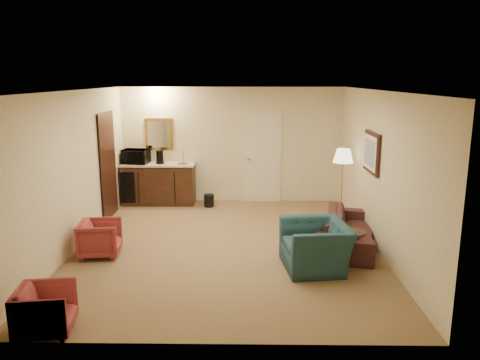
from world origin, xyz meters
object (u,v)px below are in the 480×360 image
object	(u,v)px
sofa	(350,224)
coffee_table	(340,245)
microwave	(136,155)
wetbar_cabinet	(159,184)
rose_chair_near	(100,237)
coffee_maker	(160,157)
rose_chair_far	(45,308)
waste_bin	(209,201)
floor_lamp	(342,185)
teal_armchair	(316,238)

from	to	relation	value
sofa	coffee_table	xyz separation A→B (m)	(-0.28, -0.60, -0.15)
microwave	wetbar_cabinet	bearing A→B (deg)	6.78
rose_chair_near	coffee_maker	xyz separation A→B (m)	(0.41, 3.17, 0.75)
rose_chair_far	waste_bin	bearing A→B (deg)	-23.07
sofa	rose_chair_far	world-z (taller)	sofa
wetbar_cabinet	rose_chair_near	bearing A→B (deg)	-96.46
sofa	rose_chair_far	xyz separation A→B (m)	(-3.98, -2.84, -0.08)
wetbar_cabinet	coffee_table	size ratio (longest dim) A/B	2.05
coffee_table	microwave	size ratio (longest dim) A/B	1.41
rose_chair_far	floor_lamp	size ratio (longest dim) A/B	0.42
rose_chair_far	rose_chair_near	bearing A→B (deg)	-5.52
teal_armchair	rose_chair_near	distance (m)	3.41
rose_chair_near	floor_lamp	xyz separation A→B (m)	(4.21, 1.89, 0.41)
teal_armchair	microwave	size ratio (longest dim) A/B	1.86
wetbar_cabinet	coffee_maker	world-z (taller)	coffee_maker
teal_armchair	rose_chair_near	size ratio (longest dim) A/B	1.67
coffee_table	floor_lamp	bearing A→B (deg)	78.61
sofa	microwave	xyz separation A→B (m)	(-4.23, 2.70, 0.73)
sofa	coffee_maker	bearing A→B (deg)	66.30
microwave	coffee_maker	distance (m)	0.55
wetbar_cabinet	teal_armchair	world-z (taller)	teal_armchair
floor_lamp	coffee_maker	bearing A→B (deg)	161.41
floor_lamp	waste_bin	distance (m)	2.96
rose_chair_near	coffee_table	bearing A→B (deg)	-97.86
floor_lamp	waste_bin	world-z (taller)	floor_lamp
sofa	rose_chair_near	bearing A→B (deg)	109.27
coffee_maker	rose_chair_near	bearing A→B (deg)	-96.44
coffee_table	waste_bin	world-z (taller)	coffee_table
rose_chair_near	microwave	world-z (taller)	microwave
wetbar_cabinet	floor_lamp	distance (m)	4.07
floor_lamp	wetbar_cabinet	bearing A→B (deg)	161.47
wetbar_cabinet	microwave	size ratio (longest dim) A/B	2.88
waste_bin	coffee_maker	xyz separation A→B (m)	(-1.10, 0.24, 0.93)
wetbar_cabinet	floor_lamp	size ratio (longest dim) A/B	1.12
wetbar_cabinet	sofa	world-z (taller)	wetbar_cabinet
microwave	coffee_table	bearing A→B (deg)	-30.39
coffee_table	rose_chair_far	bearing A→B (deg)	-148.76
coffee_table	microwave	bearing A→B (deg)	140.13
teal_armchair	coffee_table	distance (m)	0.60
wetbar_cabinet	coffee_table	xyz separation A→B (m)	(3.45, -3.28, -0.23)
sofa	teal_armchair	world-z (taller)	teal_armchair
teal_armchair	microwave	xyz separation A→B (m)	(-3.52, 3.64, 0.65)
coffee_table	floor_lamp	size ratio (longest dim) A/B	0.55
wetbar_cabinet	coffee_maker	size ratio (longest dim) A/B	5.54
sofa	waste_bin	world-z (taller)	sofa
teal_armchair	floor_lamp	xyz separation A→B (m)	(0.83, 2.33, 0.27)
teal_armchair	microwave	world-z (taller)	microwave
rose_chair_far	floor_lamp	distance (m)	5.91
floor_lamp	teal_armchair	bearing A→B (deg)	-109.62
sofa	coffee_maker	world-z (taller)	coffee_maker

